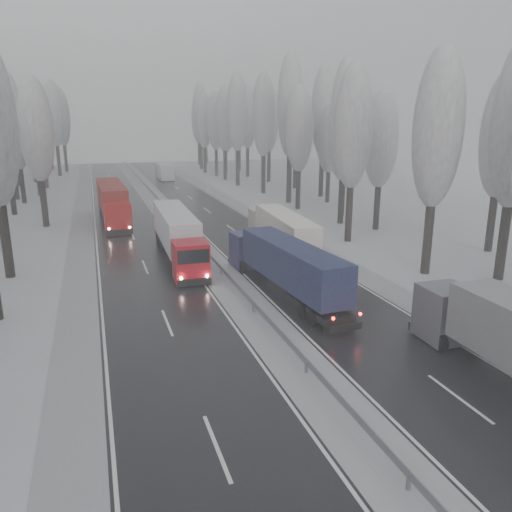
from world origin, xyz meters
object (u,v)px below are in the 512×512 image
box_truck_distant (165,172)px  truck_red_white (177,232)px  truck_blue_box (284,263)px  truck_cream_box (281,229)px  truck_red_red (112,200)px

box_truck_distant → truck_red_white: truck_red_white is taller
box_truck_distant → truck_red_white: 59.86m
truck_blue_box → truck_red_white: truck_red_white is taller
truck_cream_box → truck_red_red: bearing=128.9°
truck_blue_box → truck_cream_box: bearing=65.5°
box_truck_distant → truck_red_white: (-7.36, -59.40, 0.72)m
truck_blue_box → truck_cream_box: 10.72m
truck_cream_box → truck_red_white: (-9.00, 0.85, 0.17)m
truck_blue_box → truck_cream_box: size_ratio=1.00×
truck_red_red → truck_cream_box: bearing=-56.3°
truck_cream_box → truck_red_white: truck_red_white is taller
truck_red_red → truck_blue_box: bearing=-72.9°
truck_cream_box → truck_red_white: size_ratio=0.93×
truck_cream_box → truck_red_red: size_ratio=0.85×
truck_cream_box → box_truck_distant: truck_cream_box is taller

